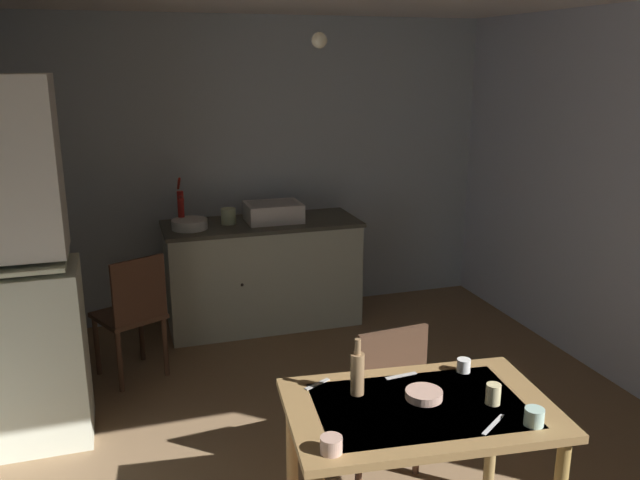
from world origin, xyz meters
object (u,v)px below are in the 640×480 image
object	(u,v)px
mixing_bowl_counter	(190,224)
serving_bowl_wide	(424,395)
sink_basin	(273,212)
chair_far_side	(380,391)
teacup_mint	(331,445)
chair_by_counter	(133,313)
hand_pump	(181,205)
dining_table	(419,425)
glass_bottle	(357,372)

from	to	relation	value
mixing_bowl_counter	serving_bowl_wide	world-z (taller)	mixing_bowl_counter
sink_basin	chair_far_side	bearing A→B (deg)	-89.17
teacup_mint	chair_by_counter	bearing A→B (deg)	105.76
chair_by_counter	serving_bowl_wide	bearing A→B (deg)	-60.36
hand_pump	chair_by_counter	distance (m)	1.03
hand_pump	dining_table	xyz separation A→B (m)	(0.69, -2.83, -0.42)
hand_pump	teacup_mint	distance (m)	3.06
serving_bowl_wide	glass_bottle	distance (m)	0.30
sink_basin	serving_bowl_wide	bearing A→B (deg)	-90.03
hand_pump	mixing_bowl_counter	bearing A→B (deg)	-62.01
mixing_bowl_counter	chair_far_side	world-z (taller)	mixing_bowl_counter
dining_table	teacup_mint	distance (m)	0.53
serving_bowl_wide	glass_bottle	world-z (taller)	glass_bottle
chair_by_counter	teacup_mint	size ratio (longest dim) A/B	10.58
hand_pump	mixing_bowl_counter	size ratio (longest dim) A/B	1.40
dining_table	chair_far_side	size ratio (longest dim) A/B	1.39
hand_pump	teacup_mint	size ratio (longest dim) A/B	4.63
dining_table	sink_basin	bearing A→B (deg)	89.14
mixing_bowl_counter	teacup_mint	size ratio (longest dim) A/B	3.29
glass_bottle	teacup_mint	bearing A→B (deg)	-122.78
mixing_bowl_counter	chair_far_side	size ratio (longest dim) A/B	0.32
glass_bottle	hand_pump	bearing A→B (deg)	99.95
chair_far_side	serving_bowl_wide	world-z (taller)	chair_far_side
dining_table	chair_by_counter	xyz separation A→B (m)	(-1.12, 2.08, -0.14)
sink_basin	glass_bottle	bearing A→B (deg)	-95.73
hand_pump	serving_bowl_wide	xyz separation A→B (m)	(0.73, -2.78, -0.30)
teacup_mint	dining_table	bearing A→B (deg)	24.65
hand_pump	glass_bottle	size ratio (longest dim) A/B	1.51
hand_pump	glass_bottle	bearing A→B (deg)	-80.05
serving_bowl_wide	glass_bottle	size ratio (longest dim) A/B	0.62
chair_by_counter	hand_pump	bearing A→B (deg)	60.11
hand_pump	chair_by_counter	xyz separation A→B (m)	(-0.43, -0.75, -0.56)
chair_by_counter	teacup_mint	bearing A→B (deg)	-74.24
chair_far_side	chair_by_counter	bearing A→B (deg)	128.72
chair_far_side	serving_bowl_wide	xyz separation A→B (m)	(-0.03, -0.55, 0.27)
dining_table	glass_bottle	world-z (taller)	glass_bottle
dining_table	chair_far_side	distance (m)	0.62
chair_by_counter	serving_bowl_wide	size ratio (longest dim) A/B	5.53
teacup_mint	hand_pump	bearing A→B (deg)	94.08
mixing_bowl_counter	teacup_mint	xyz separation A→B (m)	(0.17, -2.95, -0.15)
teacup_mint	mixing_bowl_counter	bearing A→B (deg)	93.24
glass_bottle	chair_by_counter	bearing A→B (deg)	115.16
sink_basin	chair_by_counter	bearing A→B (deg)	-148.73
dining_table	glass_bottle	size ratio (longest dim) A/B	4.62
chair_far_side	mixing_bowl_counter	bearing A→B (deg)	108.35
sink_basin	chair_far_side	xyz separation A→B (m)	(0.03, -2.19, -0.48)
dining_table	teacup_mint	world-z (taller)	teacup_mint
sink_basin	hand_pump	xyz separation A→B (m)	(-0.73, 0.05, 0.09)
teacup_mint	chair_far_side	bearing A→B (deg)	56.17
dining_table	chair_by_counter	bearing A→B (deg)	118.24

